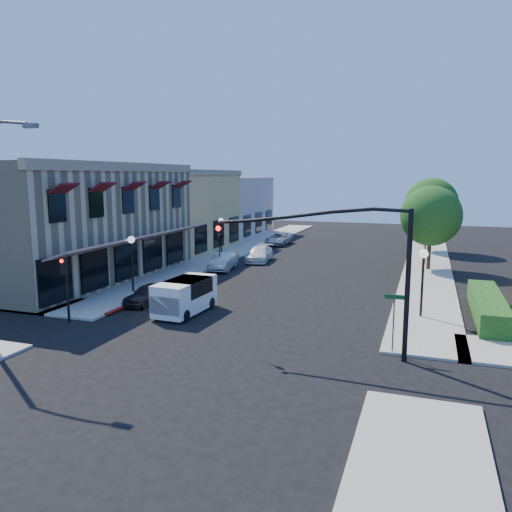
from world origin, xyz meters
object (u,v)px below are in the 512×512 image
(lamppost_left_near, at_px, (132,250))
(secondary_signal, at_px, (65,277))
(street_name_sign, at_px, (394,314))
(lamppost_right_far, at_px, (426,232))
(parked_car_d, at_px, (279,239))
(street_tree_b, at_px, (431,204))
(signal_mast_arm, at_px, (352,256))
(street_tree_a, at_px, (431,216))
(lamppost_left_far, at_px, (221,227))
(parked_car_a, at_px, (148,294))
(parked_car_b, at_px, (224,261))
(white_van, at_px, (185,294))
(lamppost_right_near, at_px, (423,266))
(parked_car_c, at_px, (260,254))

(lamppost_left_near, bearing_deg, secondary_signal, -85.66)
(street_name_sign, relative_size, lamppost_right_far, 0.70)
(parked_car_d, bearing_deg, street_tree_b, 0.85)
(street_name_sign, bearing_deg, street_tree_b, 87.50)
(signal_mast_arm, xyz_separation_m, parked_car_d, (-12.06, 30.50, -3.46))
(street_tree_a, relative_size, lamppost_left_far, 1.82)
(street_tree_b, height_order, parked_car_a, street_tree_b)
(parked_car_b, bearing_deg, lamppost_left_near, -111.62)
(signal_mast_arm, relative_size, white_van, 1.93)
(parked_car_a, bearing_deg, lamppost_left_far, 105.77)
(parked_car_a, bearing_deg, lamppost_right_far, 58.35)
(white_van, bearing_deg, parked_car_d, 96.06)
(lamppost_left_near, distance_m, lamppost_left_far, 14.00)
(lamppost_left_near, distance_m, parked_car_d, 24.20)
(white_van, bearing_deg, parked_car_a, 159.08)
(signal_mast_arm, bearing_deg, street_tree_a, 81.83)
(parked_car_b, distance_m, parked_car_d, 14.99)
(lamppost_left_near, distance_m, parked_car_b, 9.53)
(parked_car_a, distance_m, parked_car_d, 26.00)
(secondary_signal, xyz_separation_m, lamppost_right_near, (16.50, 6.59, 0.42))
(signal_mast_arm, height_order, white_van, signal_mast_arm)
(secondary_signal, bearing_deg, signal_mast_arm, 0.37)
(street_tree_b, relative_size, lamppost_right_far, 1.97)
(lamppost_left_far, distance_m, white_van, 17.95)
(street_tree_b, distance_m, lamppost_right_far, 8.21)
(secondary_signal, distance_m, parked_car_d, 30.69)
(street_tree_a, height_order, street_name_sign, street_tree_a)
(secondary_signal, relative_size, lamppost_right_near, 0.93)
(parked_car_d, bearing_deg, parked_car_b, -89.15)
(secondary_signal, relative_size, street_name_sign, 1.33)
(parked_car_b, bearing_deg, lamppost_right_near, -38.82)
(parked_car_c, bearing_deg, secondary_signal, -104.84)
(street_tree_b, height_order, parked_car_b, street_tree_b)
(signal_mast_arm, height_order, parked_car_d, signal_mast_arm)
(secondary_signal, bearing_deg, street_tree_b, 61.23)
(street_name_sign, xyz_separation_m, lamppost_right_far, (1.00, 21.80, 1.04))
(street_tree_b, relative_size, secondary_signal, 2.11)
(street_tree_b, bearing_deg, parked_car_a, -119.98)
(parked_car_d, bearing_deg, lamppost_left_far, -102.10)
(signal_mast_arm, distance_m, white_van, 10.26)
(white_van, height_order, parked_car_a, white_van)
(secondary_signal, relative_size, parked_car_d, 0.74)
(street_tree_b, distance_m, parked_car_c, 17.57)
(street_name_sign, distance_m, parked_car_d, 32.82)
(street_tree_b, xyz_separation_m, parked_car_d, (-15.00, 0.00, -3.92))
(lamppost_right_far, bearing_deg, street_tree_b, 87.85)
(street_tree_b, height_order, parked_car_d, street_tree_b)
(street_name_sign, xyz_separation_m, lamppost_right_near, (1.00, 5.80, 1.04))
(street_name_sign, xyz_separation_m, lamppost_left_near, (-16.00, 5.80, 1.04))
(street_name_sign, bearing_deg, lamppost_left_far, 128.94)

